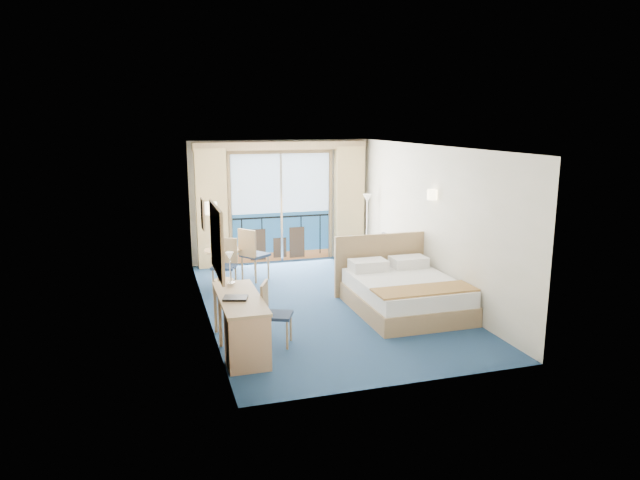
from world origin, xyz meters
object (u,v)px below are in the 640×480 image
(armchair, at_px, (376,254))
(table_chair_a, at_px, (252,251))
(floor_lamp, at_px, (367,211))
(nightstand, at_px, (403,272))
(desk, at_px, (246,332))
(round_table, at_px, (223,257))
(desk_chair, at_px, (272,310))
(bed, at_px, (404,292))
(table_chair_b, at_px, (225,261))

(armchair, relative_size, table_chair_a, 0.82)
(floor_lamp, bearing_deg, table_chair_a, -165.29)
(nightstand, distance_m, floor_lamp, 2.09)
(nightstand, xyz_separation_m, floor_lamp, (-0.02, 1.88, 0.90))
(floor_lamp, xyz_separation_m, desk, (-3.46, -4.54, -0.74))
(armchair, bearing_deg, table_chair_a, -9.86)
(floor_lamp, relative_size, round_table, 2.15)
(nightstand, xyz_separation_m, table_chair_a, (-2.72, 1.17, 0.33))
(table_chair_a, bearing_deg, desk_chair, 138.86)
(nightstand, bearing_deg, desk_chair, -144.60)
(nightstand, height_order, floor_lamp, floor_lamp)
(bed, xyz_separation_m, desk_chair, (-2.41, -0.82, 0.20))
(armchair, xyz_separation_m, round_table, (-3.11, 0.31, 0.09))
(floor_lamp, distance_m, table_chair_a, 2.85)
(armchair, bearing_deg, nightstand, 92.84)
(bed, relative_size, round_table, 2.95)
(table_chair_b, bearing_deg, armchair, 28.41)
(bed, height_order, nightstand, bed)
(desk_chair, bearing_deg, nightstand, -31.69)
(desk, height_order, table_chair_b, table_chair_b)
(nightstand, relative_size, floor_lamp, 0.34)
(desk, bearing_deg, desk_chair, 47.70)
(armchair, distance_m, table_chair_b, 3.16)
(table_chair_a, bearing_deg, desk, 132.79)
(floor_lamp, height_order, round_table, floor_lamp)
(bed, bearing_deg, desk, -155.21)
(floor_lamp, bearing_deg, round_table, -170.10)
(bed, xyz_separation_m, armchair, (0.45, 2.34, 0.08))
(bed, relative_size, table_chair_a, 2.00)
(desk_chair, xyz_separation_m, table_chair_a, (0.30, 3.32, 0.08))
(floor_lamp, height_order, table_chair_a, floor_lamp)
(round_table, bearing_deg, armchair, -5.62)
(bed, distance_m, round_table, 3.75)
(desk, bearing_deg, bed, 24.79)
(bed, xyz_separation_m, nightstand, (0.61, 1.33, -0.05))
(table_chair_a, distance_m, table_chair_b, 0.74)
(desk_chair, height_order, round_table, desk_chair)
(bed, bearing_deg, round_table, 135.17)
(nightstand, relative_size, table_chair_a, 0.50)
(desk_chair, bearing_deg, armchair, -19.30)
(nightstand, xyz_separation_m, desk_chair, (-3.02, -2.15, 0.25))
(round_table, distance_m, table_chair_b, 0.60)
(armchair, relative_size, floor_lamp, 0.56)
(desk, bearing_deg, armchair, 47.78)
(armchair, distance_m, floor_lamp, 1.17)
(table_chair_a, xyz_separation_m, table_chair_b, (-0.58, -0.45, -0.05))
(round_table, relative_size, table_chair_b, 0.74)
(bed, relative_size, desk_chair, 2.32)
(table_chair_b, bearing_deg, desk, -69.97)
(nightstand, distance_m, desk, 4.38)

